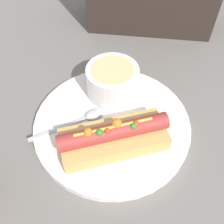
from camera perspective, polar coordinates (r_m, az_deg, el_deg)
name	(u,v)px	position (r m, az deg, el deg)	size (l,w,h in m)	color
ground_plane	(112,127)	(0.49, 0.00, -3.27)	(4.00, 4.00, 0.00)	slate
dinner_plate	(112,124)	(0.48, 0.00, -2.71)	(0.28, 0.28, 0.02)	white
hot_dog	(113,137)	(0.43, 0.32, -5.44)	(0.19, 0.13, 0.06)	tan
soup_bowl	(112,80)	(0.50, 0.10, 6.97)	(0.10, 0.10, 0.06)	white
spoon	(85,118)	(0.48, -5.99, -1.33)	(0.13, 0.09, 0.01)	#B7B7BC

